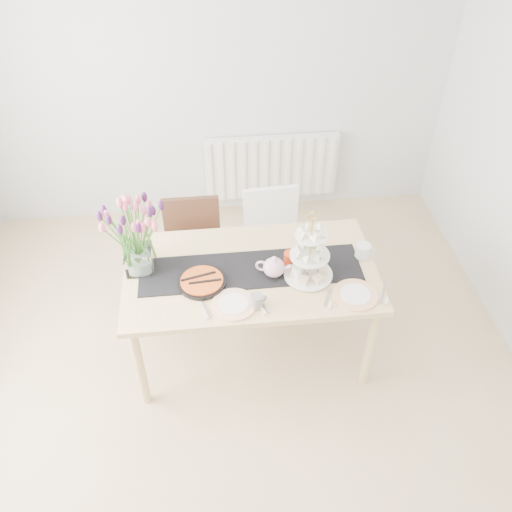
{
  "coord_description": "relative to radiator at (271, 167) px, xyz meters",
  "views": [
    {
      "loc": [
        -0.09,
        -1.99,
        3.08
      ],
      "look_at": [
        0.18,
        0.47,
        0.91
      ],
      "focal_mm": 38.0,
      "sensor_mm": 36.0,
      "label": 1
    }
  ],
  "objects": [
    {
      "name": "plate_left",
      "position": [
        -0.48,
        -1.97,
        0.31
      ],
      "size": [
        0.34,
        0.34,
        0.01
      ],
      "primitive_type": "cylinder",
      "rotation": [
        0.0,
        0.0,
        0.34
      ],
      "color": "white",
      "rests_on": "dining_table"
    },
    {
      "name": "dining_table",
      "position": [
        -0.35,
        -1.67,
        0.22
      ],
      "size": [
        1.6,
        0.9,
        0.75
      ],
      "color": "tan",
      "rests_on": "ground"
    },
    {
      "name": "teapot",
      "position": [
        -0.21,
        -1.74,
        0.37
      ],
      "size": [
        0.26,
        0.23,
        0.14
      ],
      "primitive_type": null,
      "rotation": [
        0.0,
        0.0,
        -0.29
      ],
      "color": "silver",
      "rests_on": "dining_table"
    },
    {
      "name": "room_shell",
      "position": [
        -0.5,
        -2.19,
        0.85
      ],
      "size": [
        4.5,
        4.5,
        4.5
      ],
      "color": "tan",
      "rests_on": "ground"
    },
    {
      "name": "tulip_vase",
      "position": [
        -1.04,
        -1.59,
        0.64
      ],
      "size": [
        0.61,
        0.61,
        0.52
      ],
      "rotation": [
        0.0,
        0.0,
        -0.23
      ],
      "color": "silver",
      "rests_on": "dining_table"
    },
    {
      "name": "table_runner",
      "position": [
        -0.35,
        -1.67,
        0.3
      ],
      "size": [
        1.4,
        0.35,
        0.01
      ],
      "primitive_type": "cube",
      "color": "black",
      "rests_on": "dining_table"
    },
    {
      "name": "plate_right",
      "position": [
        0.25,
        -1.97,
        0.31
      ],
      "size": [
        0.36,
        0.36,
        0.01
      ],
      "primitive_type": "cylinder",
      "rotation": [
        0.0,
        0.0,
        -0.41
      ],
      "color": "silver",
      "rests_on": "dining_table"
    },
    {
      "name": "cream_jug",
      "position": [
        0.38,
        -1.62,
        0.35
      ],
      "size": [
        0.12,
        0.12,
        0.1
      ],
      "primitive_type": "cylinder",
      "rotation": [
        0.0,
        0.0,
        -0.28
      ],
      "color": "silver",
      "rests_on": "dining_table"
    },
    {
      "name": "mug_grey",
      "position": [
        -0.35,
        -1.99,
        0.34
      ],
      "size": [
        0.1,
        0.1,
        0.09
      ],
      "primitive_type": "cylinder",
      "rotation": [
        0.0,
        0.0,
        0.37
      ],
      "color": "gray",
      "rests_on": "dining_table"
    },
    {
      "name": "radiator",
      "position": [
        0.0,
        0.0,
        0.0
      ],
      "size": [
        1.2,
        0.08,
        0.6
      ],
      "primitive_type": "cube",
      "color": "white",
      "rests_on": "room_shell"
    },
    {
      "name": "cake_stand",
      "position": [
        -0.0,
        -1.76,
        0.43
      ],
      "size": [
        0.31,
        0.31,
        0.45
      ],
      "rotation": [
        0.0,
        0.0,
        0.41
      ],
      "color": "gold",
      "rests_on": "dining_table"
    },
    {
      "name": "chair_white",
      "position": [
        -0.12,
        -1.01,
        0.04
      ],
      "size": [
        0.44,
        0.44,
        0.84
      ],
      "rotation": [
        0.0,
        0.0,
        0.07
      ],
      "color": "white",
      "rests_on": "ground"
    },
    {
      "name": "mug_orange",
      "position": [
        -0.1,
        -1.64,
        0.35
      ],
      "size": [
        0.11,
        0.11,
        0.09
      ],
      "primitive_type": "cylinder",
      "rotation": [
        0.0,
        0.0,
        0.8
      ],
      "color": "red",
      "rests_on": "dining_table"
    },
    {
      "name": "tart_tin",
      "position": [
        -0.66,
        -1.77,
        0.32
      ],
      "size": [
        0.29,
        0.29,
        0.04
      ],
      "rotation": [
        0.0,
        0.0,
        -0.19
      ],
      "color": "black",
      "rests_on": "dining_table"
    },
    {
      "name": "mug_white",
      "position": [
        -0.07,
        -1.77,
        0.35
      ],
      "size": [
        0.09,
        0.09,
        0.09
      ],
      "primitive_type": "cylinder",
      "rotation": [
        0.0,
        0.0,
        -0.17
      ],
      "color": "white",
      "rests_on": "dining_table"
    },
    {
      "name": "chair_brown",
      "position": [
        -0.72,
        -1.08,
        0.04
      ],
      "size": [
        0.42,
        0.42,
        0.84
      ],
      "rotation": [
        0.0,
        0.0,
        -0.01
      ],
      "color": "#351E13",
      "rests_on": "ground"
    }
  ]
}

